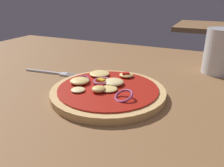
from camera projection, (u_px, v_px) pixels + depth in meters
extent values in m
cube|color=brown|center=(91.00, 107.00, 0.47)|extent=(1.35, 1.07, 0.03)
cylinder|color=tan|center=(108.00, 92.00, 0.48)|extent=(0.25, 0.25, 0.02)
cylinder|color=#A81C11|center=(108.00, 88.00, 0.48)|extent=(0.22, 0.22, 0.00)
ellipsoid|color=#EFCC72|center=(80.00, 81.00, 0.50)|extent=(0.04, 0.04, 0.01)
ellipsoid|color=#F4DB8E|center=(78.00, 90.00, 0.46)|extent=(0.03, 0.03, 0.01)
ellipsoid|color=#F4DB8E|center=(114.00, 82.00, 0.49)|extent=(0.04, 0.04, 0.01)
ellipsoid|color=#E5BC60|center=(99.00, 89.00, 0.46)|extent=(0.03, 0.03, 0.01)
ellipsoid|color=#EFCC72|center=(109.00, 89.00, 0.47)|extent=(0.04, 0.04, 0.01)
ellipsoid|color=#EFCC72|center=(100.00, 74.00, 0.55)|extent=(0.05, 0.05, 0.01)
ellipsoid|color=#E5BC60|center=(126.00, 75.00, 0.54)|extent=(0.03, 0.03, 0.01)
torus|color=#93386B|center=(123.00, 96.00, 0.42)|extent=(0.05, 0.05, 0.02)
torus|color=#B25984|center=(101.00, 81.00, 0.50)|extent=(0.05, 0.05, 0.01)
torus|color=#93386B|center=(83.00, 79.00, 0.51)|extent=(0.04, 0.04, 0.01)
cube|color=red|center=(126.00, 74.00, 0.54)|extent=(0.02, 0.02, 0.01)
cube|color=red|center=(101.00, 87.00, 0.47)|extent=(0.01, 0.01, 0.00)
cube|color=orange|center=(101.00, 80.00, 0.50)|extent=(0.02, 0.02, 0.01)
cube|color=red|center=(79.00, 79.00, 0.51)|extent=(0.02, 0.01, 0.01)
cube|color=orange|center=(74.00, 81.00, 0.50)|extent=(0.01, 0.01, 0.00)
cube|color=silver|center=(43.00, 72.00, 0.62)|extent=(0.11, 0.02, 0.01)
cube|color=silver|center=(64.00, 74.00, 0.60)|extent=(0.02, 0.02, 0.01)
cube|color=silver|center=(70.00, 76.00, 0.59)|extent=(0.03, 0.01, 0.00)
cube|color=silver|center=(71.00, 76.00, 0.59)|extent=(0.03, 0.01, 0.00)
cube|color=silver|center=(72.00, 75.00, 0.60)|extent=(0.03, 0.01, 0.00)
cube|color=silver|center=(73.00, 74.00, 0.60)|extent=(0.03, 0.01, 0.00)
cylinder|color=silver|center=(220.00, 52.00, 0.60)|extent=(0.08, 0.08, 0.12)
cylinder|color=gold|center=(219.00, 58.00, 0.61)|extent=(0.07, 0.07, 0.09)
cylinder|color=white|center=(222.00, 40.00, 0.59)|extent=(0.07, 0.07, 0.01)
cube|color=brown|center=(222.00, 28.00, 1.53)|extent=(0.60, 0.46, 0.03)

